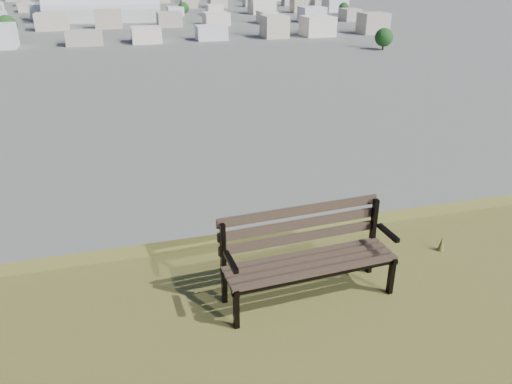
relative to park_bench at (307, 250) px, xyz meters
name	(u,v)px	position (x,y,z in m)	size (l,w,h in m)	color
park_bench	(307,250)	(0.00, 0.00, 0.00)	(1.76, 0.65, 0.90)	#3D2B23
arena	(104,9)	(-3.89, 280.50, -19.85)	(59.18, 30.28, 24.00)	silver
city_trees	(62,7)	(-26.94, 316.14, -20.68)	(406.52, 387.20, 9.98)	#35261A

